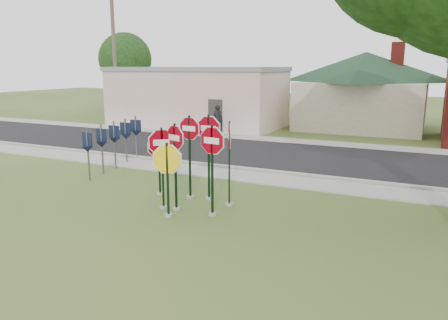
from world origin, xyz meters
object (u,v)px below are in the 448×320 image
at_px(stop_sign_yellow, 167,170).
at_px(stop_sign_left, 162,157).
at_px(stop_sign_center, 175,155).
at_px(utility_pole_near, 114,56).
at_px(pedestrian, 218,120).

xyz_separation_m(stop_sign_yellow, stop_sign_left, (-0.53, 0.54, 0.24)).
xyz_separation_m(stop_sign_center, utility_pole_near, (-13.81, 14.25, 3.28)).
height_order(stop_sign_center, stop_sign_left, stop_sign_center).
bearing_deg(stop_sign_yellow, pedestrian, 111.08).
xyz_separation_m(stop_sign_yellow, utility_pole_near, (-13.92, 14.86, 3.60)).
bearing_deg(stop_sign_left, utility_pole_near, 133.09).
relative_size(utility_pole_near, pedestrian, 5.07).
distance_m(stop_sign_center, pedestrian, 14.31).
relative_size(stop_sign_center, stop_sign_yellow, 1.20).
distance_m(stop_sign_yellow, utility_pole_near, 20.68).
xyz_separation_m(stop_sign_left, utility_pole_near, (-13.40, 14.32, 3.36)).
bearing_deg(stop_sign_yellow, stop_sign_center, 100.63).
xyz_separation_m(stop_sign_center, stop_sign_yellow, (0.11, -0.61, -0.32)).
distance_m(utility_pole_near, pedestrian, 9.49).
relative_size(stop_sign_left, utility_pole_near, 0.27).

